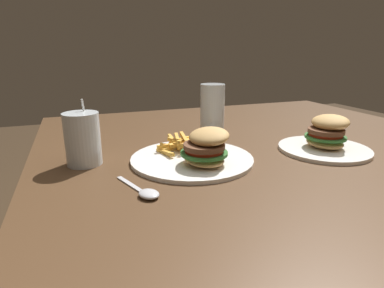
% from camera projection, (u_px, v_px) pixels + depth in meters
% --- Properties ---
extents(dining_table, '(1.58, 1.34, 0.71)m').
position_uv_depth(dining_table, '(293.00, 194.00, 0.88)').
color(dining_table, '#4C331E').
rests_on(dining_table, ground_plane).
extents(meal_plate_near, '(0.32, 0.32, 0.10)m').
position_uv_depth(meal_plate_near, '(197.00, 153.00, 0.81)').
color(meal_plate_near, white).
rests_on(meal_plate_near, dining_table).
extents(beer_glass, '(0.08, 0.08, 0.17)m').
position_uv_depth(beer_glass, '(212.00, 112.00, 1.07)').
color(beer_glass, silver).
rests_on(beer_glass, dining_table).
extents(juice_glass, '(0.09, 0.09, 0.16)m').
position_uv_depth(juice_glass, '(83.00, 140.00, 0.79)').
color(juice_glass, silver).
rests_on(juice_glass, dining_table).
extents(spoon, '(0.15, 0.07, 0.01)m').
position_uv_depth(spoon, '(147.00, 193.00, 0.63)').
color(spoon, silver).
rests_on(spoon, dining_table).
extents(meal_plate_far, '(0.25, 0.25, 0.11)m').
position_uv_depth(meal_plate_far, '(326.00, 139.00, 0.90)').
color(meal_plate_far, white).
rests_on(meal_plate_far, dining_table).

